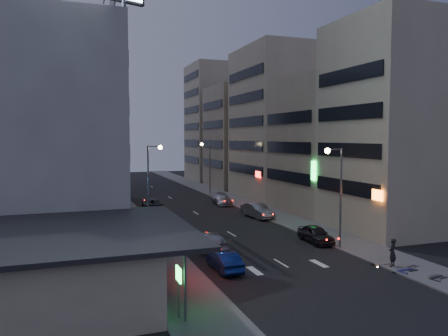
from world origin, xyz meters
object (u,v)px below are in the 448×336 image
scooter_black_b (414,258)px  scooter_silver_a (436,266)px  person (392,252)px  road_car_silver (210,241)px  parked_car_right_near (316,234)px  parked_car_right_far (222,199)px  parked_car_right_mid (257,211)px  road_car_blue (224,261)px  scooter_silver_b (388,256)px  scooter_black_a (440,267)px  scooter_blue (411,259)px  parked_car_left (152,204)px

scooter_black_b → scooter_silver_a: bearing=156.3°
person → road_car_silver: bearing=-70.3°
parked_car_right_near → parked_car_right_far: 22.58m
parked_car_right_near → parked_car_right_mid: parked_car_right_mid is taller
road_car_blue → scooter_silver_b: 11.69m
road_car_blue → scooter_black_a: (12.57, -6.02, 0.03)m
scooter_blue → scooter_black_a: bearing=-168.3°
road_car_blue → scooter_silver_b: road_car_blue is taller
parked_car_right_far → person: bearing=-79.8°
scooter_black_a → scooter_black_b: 2.47m
scooter_silver_a → road_car_blue: bearing=47.5°
scooter_silver_a → scooter_silver_b: size_ratio=1.11×
scooter_black_a → road_car_silver: bearing=34.5°
parked_car_right_mid → road_car_silver: bearing=-135.8°
parked_car_right_mid → scooter_silver_b: (1.42, -19.50, -0.19)m
parked_car_right_near → scooter_blue: (1.96, -8.92, 0.02)m
parked_car_right_mid → parked_car_right_near: bearing=-97.2°
person → scooter_black_b: person is taller
road_car_blue → scooter_silver_a: (12.51, -5.69, 0.01)m
parked_car_left → parked_car_right_far: parked_car_right_far is taller
parked_car_left → parked_car_right_far: bearing=-171.0°
scooter_blue → scooter_black_b: 1.02m
parked_car_right_mid → scooter_black_a: (2.58, -22.95, -0.11)m
parked_car_right_mid → road_car_blue: size_ratio=1.22×
person → scooter_black_a: (1.51, -2.66, -0.39)m
parked_car_right_mid → parked_car_left: bearing=129.0°
parked_car_left → scooter_silver_a: 34.56m
parked_car_right_near → parked_car_right_mid: (0.00, 12.18, 0.08)m
parked_car_right_near → scooter_silver_b: bearing=-76.4°
parked_car_right_mid → scooter_black_b: (2.76, -20.49, -0.20)m
scooter_silver_a → scooter_blue: scooter_blue is taller
scooter_blue → road_car_blue: bearing=64.1°
parked_car_left → scooter_black_a: bearing=115.4°
parked_car_left → road_car_blue: size_ratio=1.24×
road_car_blue → scooter_silver_a: bearing=155.3°
road_car_silver → scooter_black_b: bearing=144.6°
scooter_black_a → scooter_blue: 1.95m
scooter_black_b → scooter_silver_b: 1.67m
scooter_black_b → parked_car_right_far: bearing=-11.1°
parked_car_right_far → scooter_black_b: parked_car_right_far is taller
scooter_silver_a → road_car_silver: bearing=29.5°
parked_car_right_mid → scooter_silver_b: parked_car_right_mid is taller
parked_car_right_near → scooter_black_b: bearing=-69.0°
road_car_blue → scooter_black_a: bearing=154.1°
parked_car_right_near → scooter_silver_b: size_ratio=2.63×
scooter_black_b → scooter_silver_b: scooter_silver_b is taller
parked_car_left → scooter_silver_a: parked_car_left is taller
parked_car_right_near → parked_car_right_far: size_ratio=0.86×
road_car_silver → scooter_silver_a: road_car_silver is taller
parked_car_right_mid → parked_car_left: (-10.02, 9.59, -0.11)m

